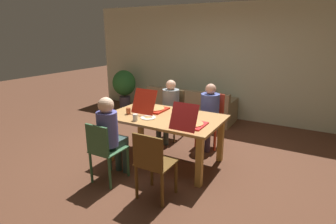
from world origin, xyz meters
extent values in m
plane|color=brown|center=(0.00, 0.00, 0.00)|extent=(20.00, 20.00, 0.00)
cube|color=beige|center=(0.00, 2.85, 1.35)|extent=(7.36, 0.12, 2.71)
cube|color=#AF7B44|center=(0.00, 0.00, 0.76)|extent=(1.79, 1.09, 0.04)
cube|color=#B2823A|center=(-0.79, -0.44, 0.37)|extent=(0.09, 0.09, 0.74)
cube|color=#B2823A|center=(0.79, -0.44, 0.37)|extent=(0.09, 0.09, 0.74)
cube|color=#B2823A|center=(-0.79, 0.44, 0.37)|extent=(0.09, 0.09, 0.74)
cube|color=#B2823A|center=(0.79, 0.44, 0.37)|extent=(0.09, 0.09, 0.74)
cylinder|color=#37633E|center=(-0.56, -0.70, 0.23)|extent=(0.04, 0.04, 0.46)
cylinder|color=#37633E|center=(-0.22, -0.70, 0.23)|extent=(0.04, 0.04, 0.46)
cylinder|color=#37633E|center=(-0.56, -1.10, 0.23)|extent=(0.04, 0.04, 0.46)
cylinder|color=#37633E|center=(-0.22, -1.10, 0.23)|extent=(0.04, 0.04, 0.46)
cube|color=#37633E|center=(-0.39, -0.90, 0.47)|extent=(0.39, 0.45, 0.02)
cube|color=#37633E|center=(-0.39, -1.11, 0.68)|extent=(0.37, 0.03, 0.40)
cylinder|color=#2E433E|center=(-0.46, -0.63, 0.24)|extent=(0.10, 0.10, 0.48)
cylinder|color=#2E433E|center=(-0.32, -0.63, 0.24)|extent=(0.10, 0.10, 0.48)
cube|color=#2E433E|center=(-0.39, -0.76, 0.53)|extent=(0.26, 0.29, 0.11)
cylinder|color=#515198|center=(-0.39, -0.90, 0.77)|extent=(0.29, 0.29, 0.48)
sphere|color=beige|center=(-0.39, -0.90, 1.11)|extent=(0.22, 0.22, 0.22)
cylinder|color=brown|center=(-0.21, 0.72, 0.23)|extent=(0.04, 0.04, 0.46)
cylinder|color=brown|center=(-0.57, 0.72, 0.23)|extent=(0.04, 0.04, 0.46)
cylinder|color=brown|center=(-0.21, 1.09, 0.23)|extent=(0.04, 0.04, 0.46)
cylinder|color=brown|center=(-0.57, 1.09, 0.23)|extent=(0.04, 0.04, 0.46)
cube|color=brown|center=(-0.39, 0.90, 0.47)|extent=(0.40, 0.42, 0.02)
cube|color=brown|center=(-0.39, 1.10, 0.72)|extent=(0.38, 0.03, 0.47)
cylinder|color=#354039|center=(-0.31, 0.57, 0.24)|extent=(0.10, 0.10, 0.48)
cylinder|color=#354039|center=(-0.47, 0.57, 0.24)|extent=(0.10, 0.10, 0.48)
cube|color=#354039|center=(-0.39, 0.73, 0.53)|extent=(0.29, 0.35, 0.11)
cylinder|color=gray|center=(-0.39, 0.90, 0.76)|extent=(0.32, 0.32, 0.47)
sphere|color=#E0AB89|center=(-0.39, 0.90, 1.08)|extent=(0.19, 0.19, 0.19)
cylinder|color=#B5341E|center=(0.58, 0.76, 0.23)|extent=(0.05, 0.05, 0.46)
cylinder|color=#B5341E|center=(0.22, 0.76, 0.23)|extent=(0.05, 0.05, 0.46)
cylinder|color=#B5341E|center=(0.58, 1.10, 0.23)|extent=(0.05, 0.05, 0.46)
cylinder|color=#B5341E|center=(0.22, 1.10, 0.23)|extent=(0.05, 0.05, 0.46)
cube|color=#B5341E|center=(0.40, 0.93, 0.47)|extent=(0.43, 0.40, 0.02)
cube|color=#B5341E|center=(0.40, 1.12, 0.72)|extent=(0.41, 0.03, 0.49)
cylinder|color=#3E3048|center=(0.48, 0.66, 0.24)|extent=(0.10, 0.10, 0.48)
cylinder|color=#3E3048|center=(0.32, 0.66, 0.24)|extent=(0.10, 0.10, 0.48)
cube|color=#3E3048|center=(0.40, 0.79, 0.53)|extent=(0.30, 0.28, 0.11)
cylinder|color=#4957A0|center=(0.40, 0.93, 0.76)|extent=(0.33, 0.33, 0.46)
sphere|color=tan|center=(0.40, 0.93, 1.08)|extent=(0.19, 0.19, 0.19)
cylinder|color=brown|center=(0.21, -0.74, 0.23)|extent=(0.04, 0.04, 0.46)
cylinder|color=brown|center=(0.59, -0.74, 0.23)|extent=(0.04, 0.04, 0.46)
cylinder|color=brown|center=(0.21, -1.09, 0.23)|extent=(0.04, 0.04, 0.46)
cylinder|color=brown|center=(0.59, -1.09, 0.23)|extent=(0.04, 0.04, 0.46)
cube|color=brown|center=(0.40, -0.91, 0.47)|extent=(0.43, 0.41, 0.02)
cube|color=brown|center=(0.40, -1.10, 0.69)|extent=(0.41, 0.03, 0.42)
cube|color=#B72312|center=(-0.32, 0.19, 0.79)|extent=(0.41, 0.41, 0.03)
cylinder|color=#D18546|center=(-0.32, 0.19, 0.81)|extent=(0.36, 0.36, 0.01)
cube|color=#B72312|center=(-0.32, -0.10, 0.99)|extent=(0.41, 0.17, 0.37)
cube|color=red|center=(0.55, -0.20, 0.79)|extent=(0.38, 0.38, 0.02)
cylinder|color=#D68047|center=(0.55, -0.20, 0.80)|extent=(0.33, 0.33, 0.01)
cube|color=red|center=(0.55, -0.46, 0.97)|extent=(0.38, 0.16, 0.35)
cylinder|color=white|center=(0.23, 0.17, 0.78)|extent=(0.25, 0.25, 0.01)
cone|color=#BF8748|center=(0.23, 0.17, 0.80)|extent=(0.14, 0.14, 0.02)
cylinder|color=white|center=(-0.17, -0.22, 0.78)|extent=(0.24, 0.24, 0.01)
cone|color=tan|center=(-0.17, -0.22, 0.80)|extent=(0.12, 0.12, 0.02)
cylinder|color=silver|center=(-0.27, -0.42, 0.83)|extent=(0.08, 0.08, 0.10)
cylinder|color=#B14F2B|center=(-0.57, -0.20, 0.83)|extent=(0.07, 0.07, 0.10)
cube|color=#897858|center=(-0.57, 2.29, 0.19)|extent=(2.07, 0.84, 0.39)
cube|color=#897858|center=(-0.57, 1.95, 0.58)|extent=(2.07, 0.16, 0.39)
cube|color=#897858|center=(-1.51, 2.29, 0.48)|extent=(0.20, 0.80, 0.18)
cube|color=#897858|center=(0.37, 2.29, 0.48)|extent=(0.20, 0.80, 0.18)
cylinder|color=#5A4C5E|center=(-2.65, 2.32, 0.15)|extent=(0.31, 0.31, 0.31)
cylinder|color=brown|center=(-2.65, 2.32, 0.38)|extent=(0.05, 0.05, 0.13)
ellipsoid|color=#2F7735|center=(-2.65, 2.32, 0.70)|extent=(0.64, 0.64, 0.70)
camera|label=1|loc=(2.02, -3.48, 2.04)|focal=28.53mm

